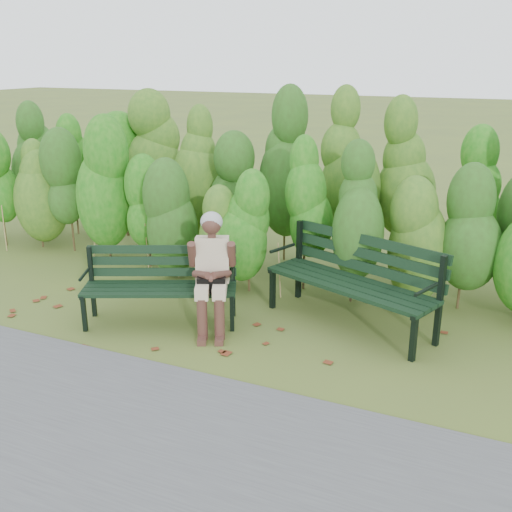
% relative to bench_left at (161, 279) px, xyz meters
% --- Properties ---
extents(ground, '(80.00, 80.00, 0.00)m').
position_rel_bench_left_xyz_m(ground, '(0.95, 0.07, -0.48)').
color(ground, '#4D5A29').
extents(footpath, '(60.00, 2.50, 0.01)m').
position_rel_bench_left_xyz_m(footpath, '(0.95, -2.13, -0.48)').
color(footpath, '#474749').
rests_on(footpath, ground).
extents(hedge_band, '(11.04, 1.67, 2.42)m').
position_rel_bench_left_xyz_m(hedge_band, '(0.95, 1.93, 0.77)').
color(hedge_band, '#47381E').
rests_on(hedge_band, ground).
extents(leaf_litter, '(5.79, 2.14, 0.01)m').
position_rel_bench_left_xyz_m(leaf_litter, '(0.43, -0.26, -0.48)').
color(leaf_litter, maroon).
rests_on(leaf_litter, ground).
extents(bench_left, '(1.71, 1.15, 0.82)m').
position_rel_bench_left_xyz_m(bench_left, '(0.00, 0.00, 0.00)').
color(bench_left, black).
rests_on(bench_left, ground).
extents(bench_right, '(2.01, 1.26, 0.96)m').
position_rel_bench_left_xyz_m(bench_right, '(1.96, 0.80, 0.08)').
color(bench_right, black).
rests_on(bench_right, ground).
extents(seated_woman, '(0.61, 0.80, 1.25)m').
position_rel_bench_left_xyz_m(seated_woman, '(0.59, 0.08, 0.22)').
color(seated_woman, beige).
rests_on(seated_woman, ground).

